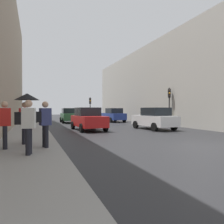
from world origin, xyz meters
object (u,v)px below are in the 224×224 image
object	(u,v)px
car_red_sedan	(88,119)
car_silver_hatchback	(92,114)
car_green_estate	(69,115)
pedestrian_with_grey_backpack	(44,121)
car_blue_van	(113,115)
pedestrian_with_black_backpack	(27,124)
pedestrian_with_umbrella	(26,104)
traffic_light_mid_street	(169,100)
traffic_light_far_median	(90,105)
pedestrian_in_red_jacket	(5,123)
car_white_compact	(154,119)

from	to	relation	value
car_red_sedan	car_silver_hatchback	distance (m)	20.28
car_green_estate	pedestrian_with_grey_backpack	bearing A→B (deg)	-102.06
car_blue_van	pedestrian_with_grey_backpack	distance (m)	19.27
car_green_estate	car_silver_hatchback	bearing A→B (deg)	60.23
pedestrian_with_black_backpack	pedestrian_with_umbrella	bearing A→B (deg)	92.17
car_red_sedan	car_green_estate	bearing A→B (deg)	89.25
car_red_sedan	pedestrian_with_grey_backpack	bearing A→B (deg)	-115.52
car_red_sedan	car_blue_van	bearing A→B (deg)	58.88
traffic_light_mid_street	car_blue_van	size ratio (longest dim) A/B	0.86
traffic_light_far_median	pedestrian_with_grey_backpack	distance (m)	22.04
pedestrian_with_black_backpack	car_green_estate	bearing A→B (deg)	76.97
traffic_light_far_median	traffic_light_mid_street	bearing A→B (deg)	-68.72
traffic_light_far_median	car_red_sedan	size ratio (longest dim) A/B	0.78
pedestrian_with_black_backpack	pedestrian_in_red_jacket	size ratio (longest dim) A/B	1.00
car_silver_hatchback	car_red_sedan	bearing A→B (deg)	-106.08
car_white_compact	car_green_estate	bearing A→B (deg)	114.40
traffic_light_mid_street	car_red_sedan	world-z (taller)	traffic_light_mid_street
traffic_light_mid_street	pedestrian_with_umbrella	bearing A→B (deg)	-148.91
pedestrian_with_black_backpack	car_silver_hatchback	bearing A→B (deg)	70.84
car_silver_hatchback	traffic_light_far_median	bearing A→B (deg)	-107.98
traffic_light_far_median	pedestrian_in_red_jacket	size ratio (longest dim) A/B	1.88
car_red_sedan	car_silver_hatchback	world-z (taller)	same
traffic_light_far_median	pedestrian_with_umbrella	world-z (taller)	traffic_light_far_median
pedestrian_with_umbrella	pedestrian_with_black_backpack	distance (m)	2.38
car_white_compact	pedestrian_with_grey_backpack	distance (m)	10.80
pedestrian_with_black_backpack	traffic_light_mid_street	bearing A→B (deg)	38.30
car_blue_van	car_silver_hatchback	bearing A→B (deg)	90.24
pedestrian_with_grey_backpack	car_blue_van	bearing A→B (deg)	61.30
traffic_light_mid_street	car_red_sedan	xyz separation A→B (m)	(-8.31, -1.18, -1.67)
car_blue_van	pedestrian_with_black_backpack	xyz separation A→B (m)	(-9.83, -18.05, 0.29)
pedestrian_with_black_backpack	traffic_light_far_median	bearing A→B (deg)	70.51
pedestrian_with_grey_backpack	traffic_light_far_median	bearing A→B (deg)	70.92
traffic_light_mid_street	pedestrian_in_red_jacket	distance (m)	15.83
pedestrian_with_umbrella	car_green_estate	bearing A→B (deg)	74.94
car_blue_van	car_red_sedan	xyz separation A→B (m)	(-5.66, -9.37, 0.00)
car_blue_van	car_white_compact	xyz separation A→B (m)	(-0.49, -10.59, 0.00)
car_green_estate	pedestrian_in_red_jacket	distance (m)	17.94
traffic_light_mid_street	car_silver_hatchback	distance (m)	18.57
car_red_sedan	pedestrian_with_grey_backpack	xyz separation A→B (m)	(-3.59, -7.53, 0.29)
pedestrian_with_umbrella	pedestrian_in_red_jacket	distance (m)	1.36
pedestrian_with_grey_backpack	pedestrian_with_black_backpack	distance (m)	1.29
traffic_light_mid_street	car_red_sedan	bearing A→B (deg)	-171.91
car_silver_hatchback	pedestrian_with_black_backpack	xyz separation A→B (m)	(-9.78, -28.16, 0.29)
traffic_light_far_median	pedestrian_in_red_jacket	bearing A→B (deg)	-112.60
car_blue_van	car_green_estate	bearing A→B (deg)	174.66
car_white_compact	pedestrian_with_umbrella	xyz separation A→B (m)	(-9.42, -5.17, 0.96)
pedestrian_with_grey_backpack	pedestrian_in_red_jacket	distance (m)	1.39
pedestrian_in_red_jacket	car_green_estate	bearing A→B (deg)	73.49
car_silver_hatchback	car_white_compact	size ratio (longest dim) A/B	0.98
pedestrian_with_umbrella	car_blue_van	bearing A→B (deg)	57.85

